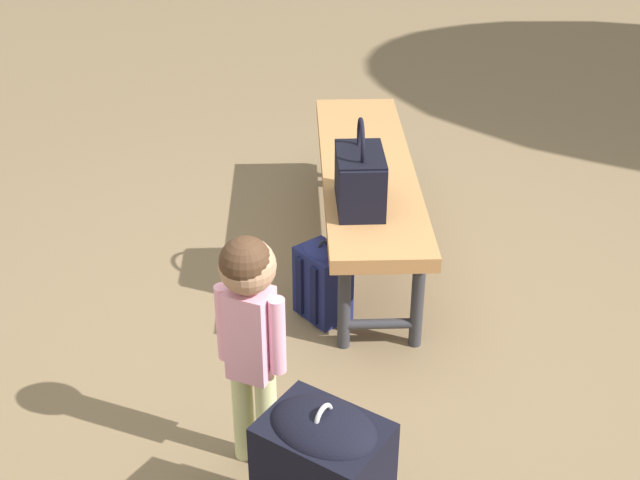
% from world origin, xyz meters
% --- Properties ---
extents(ground_plane, '(40.00, 40.00, 0.00)m').
position_xyz_m(ground_plane, '(0.00, 0.00, 0.00)').
color(ground_plane, brown).
rests_on(ground_plane, ground).
extents(park_bench, '(1.65, 0.67, 0.45)m').
position_xyz_m(park_bench, '(-0.85, -0.05, 0.39)').
color(park_bench, '#9E6B3D').
rests_on(park_bench, ground).
extents(handbag, '(0.35, 0.24, 0.37)m').
position_xyz_m(handbag, '(-0.47, -0.05, 0.58)').
color(handbag, black).
rests_on(handbag, park_bench).
extents(child_standing, '(0.17, 0.22, 0.84)m').
position_xyz_m(child_standing, '(0.51, -0.28, 0.56)').
color(child_standing, '#CCCC8C').
rests_on(child_standing, ground).
extents(backpack_small, '(0.25, 0.26, 0.35)m').
position_xyz_m(backpack_small, '(-0.33, -0.17, 0.17)').
color(backpack_small, '#191E4C').
rests_on(backpack_small, ground).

